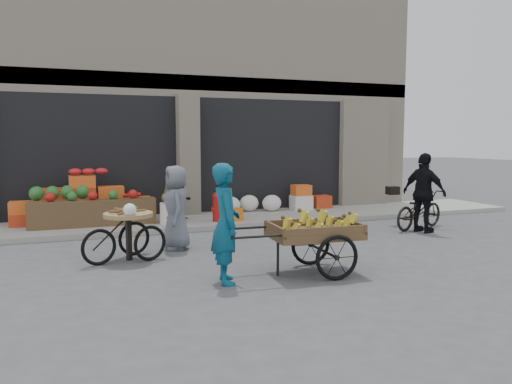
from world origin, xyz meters
name	(u,v)px	position (x,y,z in m)	size (l,w,h in m)	color
ground	(255,260)	(0.00, 0.00, 0.00)	(80.00, 80.00, 0.00)	#424244
sidewalk	(197,221)	(0.00, 4.10, 0.06)	(18.00, 2.20, 0.12)	gray
building	(165,99)	(0.00, 8.03, 3.37)	(14.00, 6.45, 7.00)	beige
fruit_display	(92,200)	(-2.48, 4.38, 0.67)	(3.10, 1.12, 1.24)	#BB3619
pineapple_bin	(171,213)	(-0.75, 3.60, 0.37)	(0.52, 0.52, 0.50)	silver
fire_hydrant	(217,206)	(0.35, 3.55, 0.50)	(0.22, 0.22, 0.71)	#A5140F
orange_bucket	(237,214)	(0.85, 3.50, 0.27)	(0.32, 0.32, 0.30)	orange
right_bay_goods	(283,200)	(2.61, 4.70, 0.41)	(3.35, 0.60, 0.70)	silver
seated_person	(182,200)	(-0.35, 4.20, 0.58)	(0.45, 0.35, 0.93)	black
banana_cart	(311,229)	(0.52, -1.10, 0.71)	(2.39, 1.10, 0.98)	brown
vendor_woman	(226,223)	(-0.88, -1.12, 0.88)	(0.64, 0.42, 1.76)	navy
tricycle_cart	(128,228)	(-2.05, 0.79, 0.57)	(1.45, 1.09, 0.95)	#9E7F51
vendor_grey	(176,208)	(-1.08, 1.38, 0.80)	(0.78, 0.51, 1.61)	slate
bicycle	(419,210)	(4.70, 1.53, 0.45)	(0.60, 1.72, 0.90)	black
cyclist	(424,193)	(4.50, 1.13, 0.90)	(1.05, 0.44, 1.80)	black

